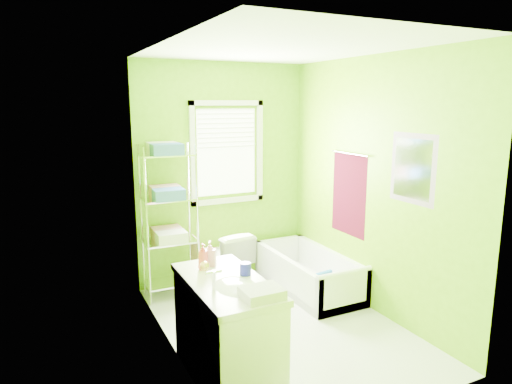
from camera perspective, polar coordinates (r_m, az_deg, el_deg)
name	(u,v)px	position (r m, az deg, el deg)	size (l,w,h in m)	color
ground	(280,326)	(4.63, 3.08, -16.36)	(2.90, 2.90, 0.00)	silver
room_envelope	(282,169)	(4.15, 3.30, 2.95)	(2.14, 2.94, 2.62)	#67A407
window	(227,147)	(5.44, -3.64, 5.61)	(0.92, 0.05, 1.22)	white
door	(216,283)	(2.99, -4.97, -11.31)	(0.09, 0.80, 2.00)	white
right_wall_decor	(372,184)	(4.76, 14.31, 0.92)	(0.04, 1.48, 1.17)	#48081A
bathtub	(309,278)	(5.38, 6.68, -10.64)	(0.66, 1.42, 0.46)	white
toilet	(227,260)	(5.32, -3.63, -8.43)	(0.40, 0.70, 0.71)	white
vanity	(227,327)	(3.68, -3.60, -16.46)	(0.55, 1.08, 1.03)	white
wire_shelf_unit	(169,204)	(5.04, -10.80, -1.49)	(0.59, 0.47, 1.72)	silver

